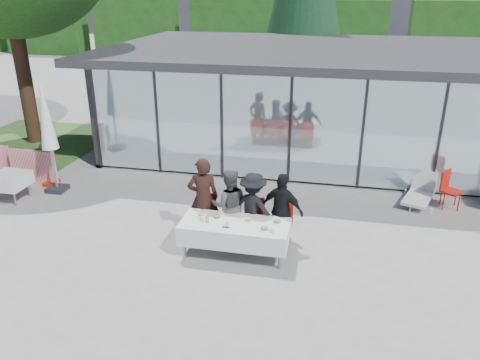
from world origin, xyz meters
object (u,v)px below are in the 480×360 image
spare_table_left (10,180)px  diner_chair_d (282,220)px  lounger (420,192)px  market_umbrella (47,123)px  diner_d (282,210)px  plate_a (201,215)px  plate_d (277,222)px  plate_extra (264,229)px  plate_b (217,217)px  spare_chair_a (448,187)px  diner_c (253,208)px  folded_eyeglasses (226,227)px  juice_bottle (207,219)px  dining_table (235,232)px  diner_a (203,198)px  diner_chair_c (254,217)px  diner_chair_a (205,212)px  plate_c (248,220)px  diner_chair_b (231,215)px  diner_b (229,205)px

spare_table_left → diner_chair_d: bearing=-5.4°
diner_chair_d → lounger: (3.29, 2.87, -0.28)m
market_umbrella → diner_d: bearing=-13.6°
plate_a → plate_d: (1.62, 0.02, 0.00)m
plate_d → plate_extra: same height
plate_b → spare_chair_a: size_ratio=0.25×
diner_c → folded_eyeglasses: 0.97m
juice_bottle → dining_table: bearing=10.0°
plate_extra → diner_chair_d: bearing=74.7°
folded_eyeglasses → diner_d: bearing=40.5°
diner_a → plate_b: size_ratio=7.77×
diner_chair_d → market_umbrella: bearing=167.2°
lounger → diner_a: bearing=-149.5°
diner_chair_c → folded_eyeglasses: bearing=-112.0°
plate_extra → diner_chair_c: bearing=112.7°
spare_chair_a → market_umbrella: 10.54m
diner_chair_a → plate_c: size_ratio=4.03×
juice_bottle → market_umbrella: market_umbrella is taller
diner_chair_c → spare_chair_a: size_ratio=1.00×
diner_chair_b → juice_bottle: (-0.29, -0.85, 0.29)m
diner_b → market_umbrella: 5.64m
diner_b → spare_table_left: 6.19m
diner_b → spare_table_left: (-6.13, 0.79, -0.27)m
diner_chair_d → spare_chair_a: size_ratio=1.00×
lounger → diner_d: bearing=-137.9°
plate_c → folded_eyeglasses: (-0.39, -0.37, -0.02)m
diner_c → diner_chair_d: diner_c is taller
folded_eyeglasses → lounger: (4.33, 3.86, -0.50)m
spare_table_left → plate_a: bearing=-12.8°
dining_table → plate_d: 0.91m
dining_table → plate_b: size_ratio=9.35×
diner_a → diner_d: (1.76, 0.00, -0.11)m
diner_chair_b → plate_c: size_ratio=4.03×
diner_a → lounger: (5.05, 2.98, -0.68)m
lounger → plate_a: bearing=-145.0°
diner_chair_c → plate_a: (-1.02, -0.59, 0.24)m
diner_d → spare_chair_a: bearing=-125.8°
diner_b → diner_chair_c: diner_b is taller
diner_d → lounger: (3.29, 2.98, -0.57)m
plate_c → spare_chair_a: bearing=35.9°
dining_table → plate_b: 0.49m
diner_chair_a → folded_eyeglasses: 1.25m
plate_a → lounger: (4.95, 3.46, -0.52)m
plate_b → plate_extra: size_ratio=1.00×
plate_d → market_umbrella: size_ratio=0.08×
lounger → spare_chair_a: bearing=-17.1°
plate_a → plate_c: bearing=-1.3°
plate_a → diner_chair_c: bearing=30.0°
diner_a → plate_extra: diner_a is taller
plate_c → lounger: bearing=41.5°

